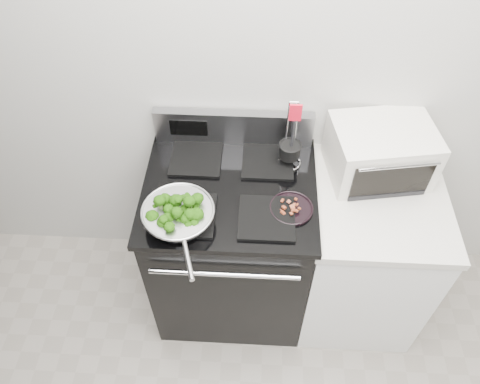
# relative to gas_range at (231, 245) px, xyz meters

# --- Properties ---
(back_wall) EXTENTS (4.00, 0.02, 2.70)m
(back_wall) POSITION_rel_gas_range_xyz_m (0.30, 0.34, 0.86)
(back_wall) COLOR #B3B0AA
(back_wall) RESTS_ON ground
(gas_range) EXTENTS (0.79, 0.69, 1.13)m
(gas_range) POSITION_rel_gas_range_xyz_m (0.00, 0.00, 0.00)
(gas_range) COLOR black
(gas_range) RESTS_ON floor
(counter) EXTENTS (0.62, 0.68, 0.92)m
(counter) POSITION_rel_gas_range_xyz_m (0.68, -0.00, -0.03)
(counter) COLOR white
(counter) RESTS_ON floor
(skillet) EXTENTS (0.31, 0.48, 0.07)m
(skillet) POSITION_rel_gas_range_xyz_m (-0.20, -0.21, 0.51)
(skillet) COLOR silver
(skillet) RESTS_ON gas_range
(broccoli_pile) EXTENTS (0.24, 0.24, 0.08)m
(broccoli_pile) POSITION_rel_gas_range_xyz_m (-0.20, -0.21, 0.53)
(broccoli_pile) COLOR black
(broccoli_pile) RESTS_ON skillet
(bacon_plate) EXTENTS (0.19, 0.19, 0.04)m
(bacon_plate) POSITION_rel_gas_range_xyz_m (0.28, -0.11, 0.48)
(bacon_plate) COLOR black
(bacon_plate) RESTS_ON gas_range
(utensil_holder) EXTENTS (0.12, 0.12, 0.36)m
(utensil_holder) POSITION_rel_gas_range_xyz_m (0.27, 0.16, 0.53)
(utensil_holder) COLOR silver
(utensil_holder) RESTS_ON gas_range
(toaster_oven) EXTENTS (0.49, 0.41, 0.25)m
(toaster_oven) POSITION_rel_gas_range_xyz_m (0.68, 0.16, 0.56)
(toaster_oven) COLOR silver
(toaster_oven) RESTS_ON counter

